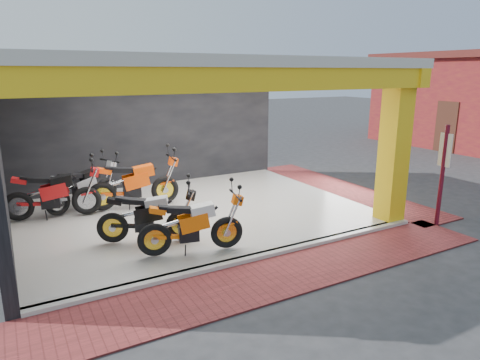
# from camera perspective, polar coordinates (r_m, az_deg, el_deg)

# --- Properties ---
(ground) EXTENTS (80.00, 80.00, 0.00)m
(ground) POSITION_cam_1_polar(r_m,az_deg,el_deg) (9.00, -1.05, -8.15)
(ground) COLOR #2D2D30
(ground) RESTS_ON ground
(showroom_floor) EXTENTS (8.00, 6.00, 0.10)m
(showroom_floor) POSITION_cam_1_polar(r_m,az_deg,el_deg) (10.68, -6.15, -4.29)
(showroom_floor) COLOR white
(showroom_floor) RESTS_ON ground
(showroom_ceiling) EXTENTS (8.40, 6.40, 0.20)m
(showroom_ceiling) POSITION_cam_1_polar(r_m,az_deg,el_deg) (10.13, -6.69, 15.11)
(showroom_ceiling) COLOR beige
(showroom_ceiling) RESTS_ON corner_column
(back_wall) EXTENTS (8.20, 0.20, 3.50)m
(back_wall) POSITION_cam_1_polar(r_m,az_deg,el_deg) (13.15, -11.72, 6.61)
(back_wall) COLOR black
(back_wall) RESTS_ON ground
(corner_column) EXTENTS (0.50, 0.50, 3.50)m
(corner_column) POSITION_cam_1_polar(r_m,az_deg,el_deg) (10.25, 19.87, 3.97)
(corner_column) COLOR yellow
(corner_column) RESTS_ON ground
(header_beam_front) EXTENTS (8.40, 0.30, 0.40)m
(header_beam_front) POSITION_cam_1_polar(r_m,az_deg,el_deg) (7.46, 2.56, 13.24)
(header_beam_front) COLOR yellow
(header_beam_front) RESTS_ON corner_column
(header_beam_right) EXTENTS (0.30, 6.40, 0.40)m
(header_beam_right) POSITION_cam_1_polar(r_m,az_deg,el_deg) (12.25, 11.38, 13.36)
(header_beam_right) COLOR yellow
(header_beam_right) RESTS_ON corner_column
(floor_kerb) EXTENTS (8.00, 0.20, 0.10)m
(floor_kerb) POSITION_cam_1_polar(r_m,az_deg,el_deg) (8.17, 2.39, -10.20)
(floor_kerb) COLOR white
(floor_kerb) RESTS_ON ground
(paver_front) EXTENTS (9.00, 1.40, 0.03)m
(paver_front) POSITION_cam_1_polar(r_m,az_deg,el_deg) (7.60, 5.54, -12.53)
(paver_front) COLOR maroon
(paver_front) RESTS_ON ground
(paver_right) EXTENTS (1.40, 7.00, 0.03)m
(paver_right) POSITION_cam_1_polar(r_m,az_deg,el_deg) (13.23, 13.33, -1.12)
(paver_right) COLOR maroon
(paver_right) RESTS_ON ground
(signpost) EXTENTS (0.09, 0.32, 2.31)m
(signpost) POSITION_cam_1_polar(r_m,az_deg,el_deg) (10.54, 25.39, 1.00)
(signpost) COLOR #5D0E1D
(signpost) RESTS_ON ground
(moto_hero) EXTENTS (2.23, 1.24, 1.29)m
(moto_hero) POSITION_cam_1_polar(r_m,az_deg,el_deg) (8.15, -1.80, -4.99)
(moto_hero) COLOR #FF650A
(moto_hero) RESTS_ON showroom_floor
(moto_row_a) EXTENTS (2.21, 1.52, 1.27)m
(moto_row_a) POSITION_cam_1_polar(r_m,az_deg,el_deg) (8.62, -7.91, -4.10)
(moto_row_a) COLOR black
(moto_row_a) RESTS_ON showroom_floor
(moto_row_b) EXTENTS (2.38, 1.26, 1.38)m
(moto_row_b) POSITION_cam_1_polar(r_m,az_deg,el_deg) (10.69, -19.90, -0.91)
(moto_row_b) COLOR red
(moto_row_b) RESTS_ON showroom_floor
(moto_row_c) EXTENTS (2.47, 1.12, 1.46)m
(moto_row_c) POSITION_cam_1_polar(r_m,az_deg,el_deg) (11.08, -10.04, 0.45)
(moto_row_c) COLOR #FD4C0A
(moto_row_c) RESTS_ON showroom_floor
(moto_row_d) EXTENTS (2.26, 1.62, 1.30)m
(moto_row_d) POSITION_cam_1_polar(r_m,az_deg,el_deg) (11.62, -17.49, 0.24)
(moto_row_d) COLOR #A4A7AC
(moto_row_d) RESTS_ON showroom_floor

